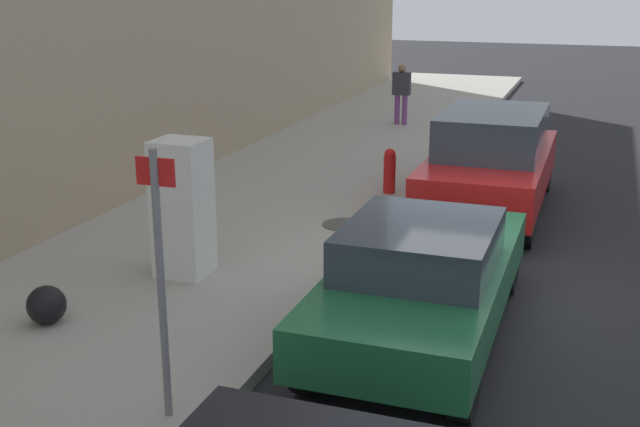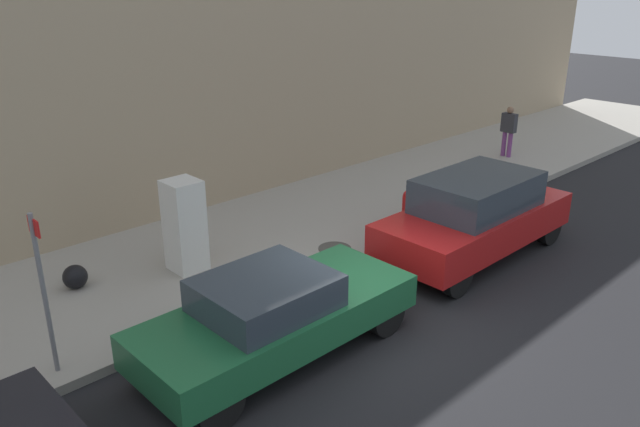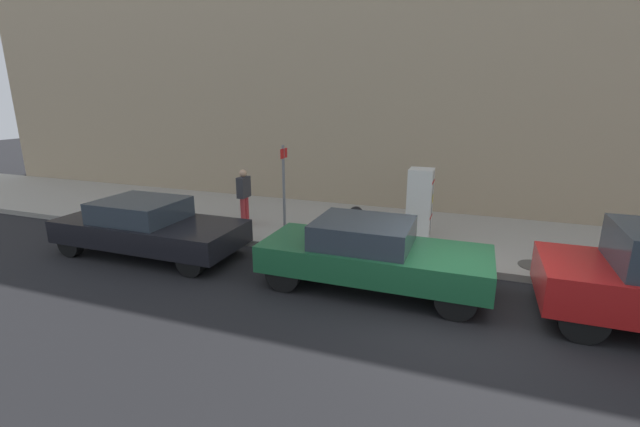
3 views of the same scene
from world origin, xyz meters
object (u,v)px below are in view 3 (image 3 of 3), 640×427
at_px(street_sign_post, 284,188).
at_px(parked_sedan_green, 371,253).
at_px(pedestrian_walking_far, 244,193).
at_px(parked_sedan_dark, 148,227).
at_px(trash_bag, 356,214).
at_px(discarded_refrigerator, 420,202).

xyz_separation_m(street_sign_post, parked_sedan_green, (1.72, 2.72, -0.81)).
bearing_deg(pedestrian_walking_far, parked_sedan_dark, 115.09).
relative_size(street_sign_post, trash_bag, 5.49).
relative_size(trash_bag, parked_sedan_green, 0.10).
distance_m(trash_bag, parked_sedan_green, 4.29).
bearing_deg(discarded_refrigerator, parked_sedan_dark, -61.63).
bearing_deg(parked_sedan_green, pedestrian_walking_far, -120.75).
bearing_deg(parked_sedan_green, parked_sedan_dark, -90.00).
height_order(discarded_refrigerator, street_sign_post, street_sign_post).
xyz_separation_m(street_sign_post, parked_sedan_dark, (1.72, -2.91, -0.84)).
bearing_deg(trash_bag, street_sign_post, -29.19).
distance_m(street_sign_post, trash_bag, 2.89).
distance_m(parked_sedan_dark, parked_sedan_green, 5.63).
xyz_separation_m(discarded_refrigerator, parked_sedan_green, (3.32, -0.51, -0.33)).
height_order(pedestrian_walking_far, parked_sedan_dark, pedestrian_walking_far).
bearing_deg(parked_sedan_dark, discarded_refrigerator, 118.37).
distance_m(trash_bag, parked_sedan_dark, 5.83).
height_order(discarded_refrigerator, pedestrian_walking_far, discarded_refrigerator).
bearing_deg(parked_sedan_dark, trash_bag, 133.86).
bearing_deg(discarded_refrigerator, trash_bag, -110.26).
height_order(trash_bag, parked_sedan_green, parked_sedan_green).
xyz_separation_m(pedestrian_walking_far, parked_sedan_dark, (2.64, -1.19, -0.39)).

